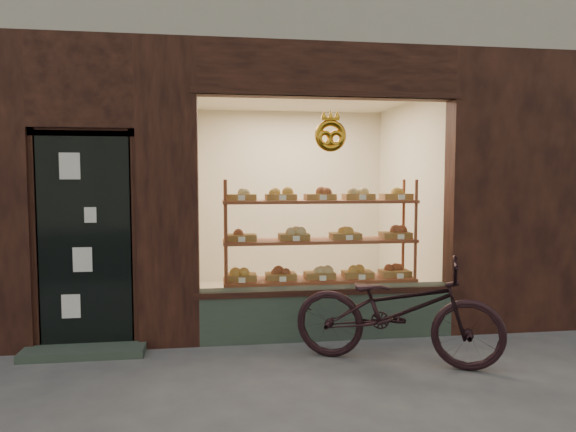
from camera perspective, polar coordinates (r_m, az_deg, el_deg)
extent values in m
cube|color=#2E3A35|center=(5.61, 4.39, -10.65)|extent=(2.70, 0.25, 0.55)
cube|color=black|center=(5.42, -21.61, -2.57)|extent=(0.90, 0.04, 2.15)
cube|color=#2E3A35|center=(5.49, -21.71, -13.82)|extent=(1.15, 0.35, 0.08)
torus|color=orange|center=(5.34, 4.74, 8.89)|extent=(0.33, 0.07, 0.33)
cube|color=brown|center=(6.07, 3.50, -11.70)|extent=(2.20, 0.45, 0.04)
cube|color=brown|center=(5.96, 3.52, -7.06)|extent=(2.20, 0.45, 0.03)
cube|color=brown|center=(5.88, 3.54, -2.76)|extent=(2.20, 0.45, 0.04)
cube|color=brown|center=(5.85, 3.56, 1.62)|extent=(2.20, 0.45, 0.04)
cylinder|color=brown|center=(5.60, -6.89, -4.69)|extent=(0.04, 0.04, 1.70)
cylinder|color=brown|center=(6.03, 13.96, -4.15)|extent=(0.04, 0.04, 1.70)
cylinder|color=brown|center=(5.98, -6.96, -4.12)|extent=(0.04, 0.04, 1.70)
cylinder|color=brown|center=(6.39, 12.66, -3.67)|extent=(0.04, 0.04, 1.70)
cube|color=brown|center=(5.84, -5.23, -6.78)|extent=(0.34, 0.24, 0.07)
sphere|color=#94611C|center=(5.82, -5.23, -5.96)|extent=(0.11, 0.11, 0.11)
cube|color=white|center=(5.66, -5.14, -7.13)|extent=(0.07, 0.01, 0.05)
cube|color=brown|center=(5.87, -0.81, -6.69)|extent=(0.34, 0.24, 0.07)
sphere|color=brown|center=(5.86, -0.81, -5.88)|extent=(0.11, 0.11, 0.11)
cube|color=white|center=(5.69, -0.58, -7.04)|extent=(0.07, 0.01, 0.05)
cube|color=brown|center=(5.95, 3.53, -6.57)|extent=(0.34, 0.24, 0.07)
sphere|color=tan|center=(5.93, 3.53, -5.76)|extent=(0.11, 0.11, 0.11)
cube|color=white|center=(5.77, 3.89, -6.90)|extent=(0.07, 0.01, 0.05)
cube|color=brown|center=(6.05, 7.73, -6.41)|extent=(0.34, 0.24, 0.07)
sphere|color=#94611C|center=(6.04, 7.74, -5.62)|extent=(0.11, 0.11, 0.11)
cube|color=white|center=(5.88, 8.22, -6.73)|extent=(0.07, 0.01, 0.05)
cube|color=brown|center=(6.19, 11.77, -6.23)|extent=(0.34, 0.24, 0.07)
sphere|color=brown|center=(6.17, 11.79, -5.45)|extent=(0.11, 0.11, 0.11)
cube|color=white|center=(6.01, 12.37, -6.53)|extent=(0.08, 0.01, 0.05)
cube|color=brown|center=(5.77, -5.26, -2.39)|extent=(0.34, 0.24, 0.07)
sphere|color=brown|center=(5.76, -5.26, -1.55)|extent=(0.11, 0.11, 0.11)
cube|color=white|center=(5.58, -5.17, -2.60)|extent=(0.07, 0.01, 0.06)
cube|color=brown|center=(5.83, 0.65, -2.30)|extent=(0.34, 0.24, 0.07)
sphere|color=tan|center=(5.82, 0.65, -1.47)|extent=(0.11, 0.11, 0.11)
cube|color=white|center=(5.65, 0.93, -2.51)|extent=(0.08, 0.01, 0.06)
cube|color=brown|center=(5.95, 6.38, -2.20)|extent=(0.34, 0.24, 0.07)
sphere|color=#94611C|center=(5.94, 6.39, -1.39)|extent=(0.11, 0.11, 0.11)
cube|color=white|center=(5.77, 6.84, -2.40)|extent=(0.07, 0.01, 0.06)
cube|color=brown|center=(6.12, 11.84, -2.08)|extent=(0.34, 0.24, 0.07)
sphere|color=brown|center=(6.11, 11.85, -1.29)|extent=(0.11, 0.11, 0.11)
cube|color=white|center=(5.95, 12.44, -2.27)|extent=(0.08, 0.01, 0.06)
cube|color=brown|center=(5.73, -5.29, 2.08)|extent=(0.34, 0.24, 0.07)
sphere|color=tan|center=(5.73, -5.29, 2.93)|extent=(0.11, 0.11, 0.11)
cube|color=white|center=(5.55, -5.20, 2.02)|extent=(0.07, 0.01, 0.06)
cube|color=brown|center=(5.77, -0.82, 2.11)|extent=(0.34, 0.24, 0.07)
sphere|color=#94611C|center=(5.77, -0.82, 2.96)|extent=(0.11, 0.11, 0.11)
cube|color=white|center=(5.59, -0.58, 2.05)|extent=(0.07, 0.01, 0.06)
cube|color=brown|center=(5.85, 3.57, 2.13)|extent=(0.34, 0.24, 0.07)
sphere|color=brown|center=(5.84, 3.57, 2.97)|extent=(0.11, 0.11, 0.11)
cube|color=white|center=(5.66, 3.94, 2.07)|extent=(0.07, 0.01, 0.06)
cube|color=brown|center=(5.95, 7.82, 2.14)|extent=(0.34, 0.24, 0.07)
sphere|color=tan|center=(5.95, 7.83, 2.96)|extent=(0.11, 0.11, 0.11)
cube|color=white|center=(5.77, 8.32, 2.07)|extent=(0.07, 0.01, 0.06)
cube|color=brown|center=(6.09, 11.90, 2.13)|extent=(0.34, 0.24, 0.07)
sphere|color=#94611C|center=(6.09, 11.91, 2.93)|extent=(0.11, 0.11, 0.11)
cube|color=white|center=(5.92, 12.51, 2.07)|extent=(0.08, 0.01, 0.06)
imported|color=black|center=(4.92, 11.99, -10.18)|extent=(2.00, 1.39, 1.00)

